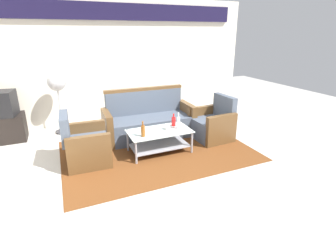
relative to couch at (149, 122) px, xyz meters
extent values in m
plane|color=beige|center=(-0.21, -1.65, -0.32)|extent=(14.00, 14.00, 0.00)
cube|color=silver|center=(-0.21, 1.41, 1.08)|extent=(6.52, 0.12, 2.80)
cube|color=#191433|center=(-0.21, 1.32, 2.15)|extent=(5.76, 0.08, 0.36)
cube|color=brown|center=(-0.09, -0.72, -0.31)|extent=(3.27, 2.23, 0.01)
cube|color=#4C5666|center=(0.00, -0.05, -0.10)|extent=(1.62, 0.74, 0.42)
cube|color=#4C5666|center=(0.01, 0.27, 0.35)|extent=(1.60, 0.18, 0.48)
cube|color=brown|center=(0.84, -0.07, 0.00)|extent=(0.14, 0.70, 0.62)
cube|color=brown|center=(-0.84, -0.03, 0.00)|extent=(0.14, 0.70, 0.62)
cube|color=brown|center=(0.01, 0.27, 0.62)|extent=(1.64, 0.14, 0.06)
cube|color=#4C5666|center=(-1.28, -0.64, -0.11)|extent=(0.69, 0.63, 0.40)
cube|color=#4C5666|center=(-1.59, -0.62, 0.32)|extent=(0.15, 0.60, 0.45)
cube|color=brown|center=(-1.26, -0.31, -0.02)|extent=(0.66, 0.13, 0.58)
cube|color=brown|center=(-1.29, -0.97, -0.02)|extent=(0.66, 0.13, 0.58)
cube|color=#4C5666|center=(1.10, -0.61, -0.11)|extent=(0.69, 0.64, 0.40)
cube|color=#4C5666|center=(1.40, -0.59, 0.32)|extent=(0.15, 0.61, 0.45)
cube|color=brown|center=(1.11, -0.94, -0.02)|extent=(0.66, 0.14, 0.58)
cube|color=brown|center=(1.08, -0.28, -0.02)|extent=(0.66, 0.14, 0.58)
cube|color=silver|center=(-0.07, -0.77, 0.09)|extent=(1.10, 0.60, 0.02)
cube|color=#9E9EA5|center=(-0.07, -0.77, -0.19)|extent=(1.00, 0.52, 0.02)
cylinder|color=#9E9EA5|center=(-0.58, -0.51, -0.11)|extent=(0.04, 0.04, 0.40)
cylinder|color=#9E9EA5|center=(0.44, -0.51, -0.11)|extent=(0.04, 0.04, 0.40)
cylinder|color=#9E9EA5|center=(-0.58, -1.03, -0.11)|extent=(0.04, 0.04, 0.40)
cylinder|color=#9E9EA5|center=(0.44, -1.03, -0.11)|extent=(0.04, 0.04, 0.40)
cylinder|color=red|center=(0.26, -0.65, 0.18)|extent=(0.07, 0.07, 0.16)
cylinder|color=red|center=(0.26, -0.65, 0.29)|extent=(0.03, 0.03, 0.07)
cylinder|color=silver|center=(0.28, -0.80, 0.20)|extent=(0.06, 0.06, 0.21)
cylinder|color=silver|center=(0.28, -0.80, 0.35)|extent=(0.02, 0.02, 0.09)
cylinder|color=brown|center=(-0.41, -0.90, 0.19)|extent=(0.07, 0.07, 0.18)
cylinder|color=brown|center=(-0.41, -0.90, 0.32)|extent=(0.03, 0.03, 0.08)
cylinder|color=silver|center=(0.08, -0.77, 0.14)|extent=(0.08, 0.08, 0.10)
cube|color=black|center=(-2.70, 0.90, -0.06)|extent=(0.80, 0.50, 0.52)
cube|color=black|center=(-2.66, 1.12, 0.44)|extent=(0.50, 0.09, 0.36)
cylinder|color=#2D2D33|center=(-1.62, 0.95, -0.30)|extent=(0.32, 0.32, 0.03)
cylinder|color=#B2B2B7|center=(-1.62, 0.95, 0.19)|extent=(0.03, 0.03, 0.95)
sphere|color=#B2B2B7|center=(-1.62, 0.95, 0.77)|extent=(0.36, 0.36, 0.36)
camera|label=1|loc=(-1.59, -4.65, 1.74)|focal=27.37mm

